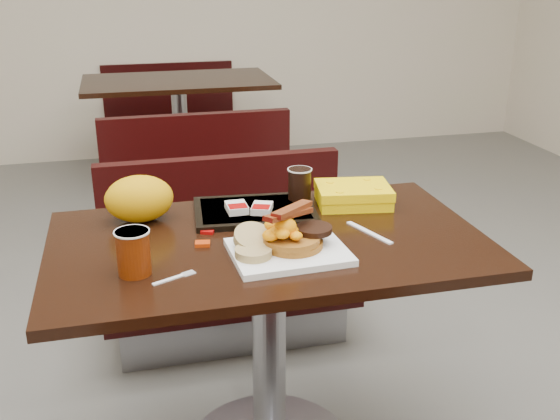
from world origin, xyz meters
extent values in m
cube|color=white|center=(0.03, -0.12, 0.76)|extent=(0.31, 0.25, 0.02)
cylinder|color=#8F5317|center=(0.04, -0.11, 0.78)|extent=(0.20, 0.20, 0.03)
cylinder|color=black|center=(0.10, -0.10, 0.81)|extent=(0.11, 0.11, 0.02)
ellipsoid|color=#FF9D05|center=(0.02, -0.12, 0.83)|extent=(0.12, 0.11, 0.05)
cylinder|color=tan|center=(-0.07, -0.14, 0.78)|extent=(0.12, 0.12, 0.02)
cylinder|color=tan|center=(-0.06, -0.08, 0.79)|extent=(0.13, 0.13, 0.06)
cylinder|color=#932D05|center=(-0.37, -0.13, 0.81)|extent=(0.08, 0.08, 0.11)
cube|color=white|center=(0.29, -0.03, 0.75)|extent=(0.08, 0.18, 0.00)
cube|color=#AB2C07|center=(-0.18, 0.00, 0.76)|extent=(0.04, 0.04, 0.01)
cube|color=#8C0504|center=(-0.16, 0.08, 0.75)|extent=(0.04, 0.04, 0.01)
cube|color=black|center=(0.00, 0.19, 0.76)|extent=(0.38, 0.29, 0.02)
cube|color=silver|center=(-0.05, 0.18, 0.78)|extent=(0.06, 0.08, 0.02)
cube|color=silver|center=(0.02, 0.16, 0.78)|extent=(0.08, 0.09, 0.02)
cylinder|color=black|center=(0.16, 0.24, 0.82)|extent=(0.08, 0.08, 0.10)
cube|color=#FFCF04|center=(0.32, 0.20, 0.78)|extent=(0.25, 0.20, 0.06)
ellipsoid|color=#E29E07|center=(-0.34, 0.22, 0.82)|extent=(0.24, 0.21, 0.14)
camera|label=1|loc=(-0.36, -1.61, 1.48)|focal=41.61mm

